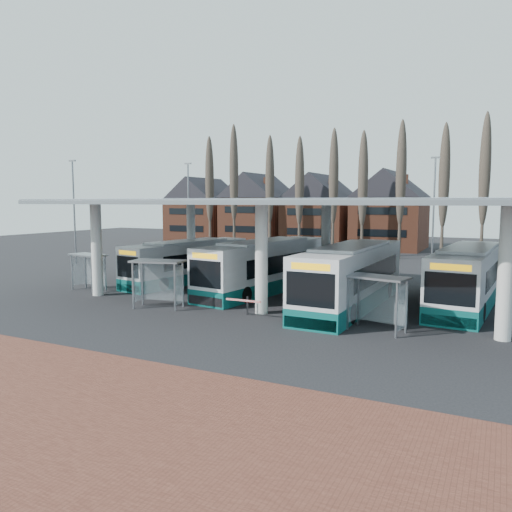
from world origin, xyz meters
The scene contains 16 objects.
ground centered at (0.00, 0.00, 0.00)m, with size 140.00×140.00×0.00m, color black.
brick_strip centered at (0.00, -12.00, 0.01)m, with size 70.00×10.00×0.03m, color brown.
station_canopy centered at (0.00, 8.00, 5.68)m, with size 32.00×16.00×6.34m.
poplar_row centered at (0.00, 33.00, 8.78)m, with size 45.10×1.10×14.50m.
townhouse_row centered at (-15.75, 44.00, 5.94)m, with size 36.80×10.30×12.25m.
lamp_post_a centered at (-18.00, 22.00, 5.34)m, with size 0.80×0.16×10.17m.
lamp_post_b centered at (6.00, 26.00, 5.34)m, with size 0.80×0.16×10.17m.
lamp_post_d centered at (-26.00, 14.00, 5.34)m, with size 0.80×0.16×10.17m.
bus_0 centered at (-9.79, 9.77, 1.51)m, with size 4.33×11.81×3.21m.
bus_1 centered at (-2.77, 8.85, 1.67)m, with size 4.45×12.99×3.54m.
bus_2 centered at (3.92, 6.63, 1.72)m, with size 3.11×13.22×3.66m.
bus_3 centered at (10.09, 9.93, 1.67)m, with size 3.66×12.92×3.54m.
shelter_0 centered at (-13.89, 3.75, 1.85)m, with size 2.94×1.86×2.54m.
shelter_1 centered at (-6.04, 1.28, 2.03)m, with size 3.27×2.14×2.79m.
shelter_2 centered at (6.60, 1.63, 1.93)m, with size 3.10×1.99×2.66m.
barrier centered at (-0.50, 1.42, 0.80)m, with size 2.06×0.57×1.03m.
Camera 1 is at (11.83, -21.90, 6.17)m, focal length 35.00 mm.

